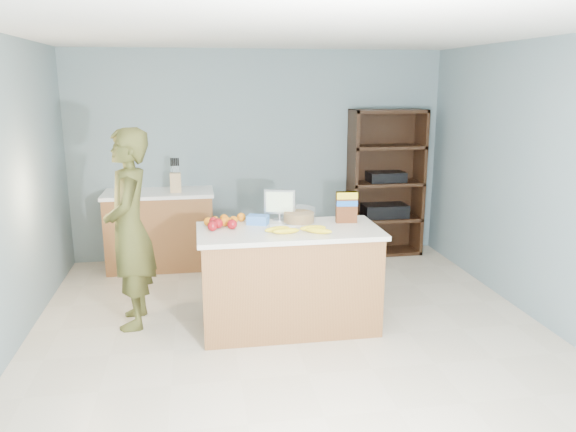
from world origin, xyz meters
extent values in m
cube|color=beige|center=(0.00, 0.00, 0.00)|extent=(4.50, 5.00, 0.02)
cube|color=slate|center=(0.00, 2.50, 1.25)|extent=(4.50, 0.02, 2.50)
cube|color=slate|center=(0.00, -2.50, 1.25)|extent=(4.50, 0.02, 2.50)
cube|color=slate|center=(2.25, 0.00, 1.25)|extent=(0.02, 5.00, 2.50)
cube|color=white|center=(0.00, 0.00, 2.50)|extent=(4.50, 5.00, 0.02)
cube|color=brown|center=(0.00, 0.30, 0.43)|extent=(1.50, 0.70, 0.86)
cube|color=silver|center=(0.00, 0.30, 0.88)|extent=(1.56, 0.76, 0.04)
cube|color=black|center=(0.00, 0.30, 0.05)|extent=(1.46, 0.66, 0.10)
cube|color=brown|center=(-1.20, 2.20, 0.43)|extent=(1.20, 0.60, 0.86)
cube|color=white|center=(-1.20, 2.20, 0.88)|extent=(1.24, 0.62, 0.04)
cube|color=black|center=(1.55, 2.48, 0.90)|extent=(0.90, 0.04, 1.80)
cube|color=black|center=(1.12, 2.30, 0.90)|extent=(0.04, 0.40, 1.80)
cube|color=black|center=(1.98, 2.30, 0.90)|extent=(0.04, 0.40, 1.80)
cube|color=black|center=(1.55, 2.30, 0.02)|extent=(0.90, 0.40, 0.04)
cube|color=black|center=(1.55, 2.30, 0.45)|extent=(0.90, 0.40, 0.04)
cube|color=black|center=(1.55, 2.30, 0.90)|extent=(0.90, 0.40, 0.04)
cube|color=black|center=(1.55, 2.30, 1.35)|extent=(0.90, 0.40, 0.04)
cube|color=black|center=(1.55, 2.30, 1.78)|extent=(0.90, 0.40, 0.04)
cube|color=black|center=(1.55, 2.30, 0.55)|extent=(0.55, 0.32, 0.16)
cube|color=black|center=(1.55, 2.30, 0.98)|extent=(0.45, 0.30, 0.12)
imported|color=#43431C|center=(-1.35, 0.60, 0.88)|extent=(0.44, 0.65, 1.75)
cube|color=tan|center=(-1.00, 2.13, 1.01)|extent=(0.12, 0.10, 0.22)
cylinder|color=black|center=(-1.04, 2.13, 1.17)|extent=(0.02, 0.02, 0.09)
cylinder|color=black|center=(-1.02, 2.13, 1.17)|extent=(0.02, 0.02, 0.09)
cylinder|color=black|center=(-1.00, 2.13, 1.17)|extent=(0.02, 0.02, 0.09)
cylinder|color=black|center=(-0.98, 2.13, 1.17)|extent=(0.02, 0.02, 0.09)
cylinder|color=black|center=(-0.96, 2.13, 1.17)|extent=(0.02, 0.02, 0.09)
cube|color=white|center=(-0.04, 0.40, 0.90)|extent=(0.22, 0.12, 0.00)
cube|color=white|center=(0.09, 0.44, 0.90)|extent=(0.25, 0.19, 0.00)
ellipsoid|color=yellow|center=(-0.12, 0.21, 0.93)|extent=(0.23, 0.11, 0.05)
ellipsoid|color=yellow|center=(-0.05, 0.14, 0.93)|extent=(0.23, 0.07, 0.05)
ellipsoid|color=yellow|center=(0.19, 0.19, 0.93)|extent=(0.23, 0.06, 0.05)
ellipsoid|color=yellow|center=(0.22, 0.10, 0.93)|extent=(0.23, 0.15, 0.05)
sphere|color=maroon|center=(-0.63, 0.47, 0.94)|extent=(0.08, 0.08, 0.08)
sphere|color=maroon|center=(-0.48, 0.37, 0.94)|extent=(0.08, 0.08, 0.08)
sphere|color=maroon|center=(-0.65, 0.33, 0.94)|extent=(0.08, 0.08, 0.08)
sphere|color=maroon|center=(-0.60, 0.42, 0.94)|extent=(0.08, 0.08, 0.08)
sphere|color=orange|center=(-0.68, 0.50, 0.94)|extent=(0.08, 0.08, 0.08)
sphere|color=orange|center=(-0.53, 0.59, 0.94)|extent=(0.08, 0.08, 0.08)
sphere|color=orange|center=(-0.47, 0.45, 0.94)|extent=(0.08, 0.08, 0.08)
sphere|color=orange|center=(-0.46, 0.52, 0.94)|extent=(0.08, 0.08, 0.08)
sphere|color=orange|center=(-0.62, 0.53, 0.94)|extent=(0.08, 0.08, 0.08)
sphere|color=orange|center=(-0.51, 0.48, 0.94)|extent=(0.08, 0.08, 0.08)
sphere|color=orange|center=(-0.38, 0.62, 0.94)|extent=(0.08, 0.08, 0.08)
sphere|color=orange|center=(-0.54, 0.48, 0.94)|extent=(0.08, 0.08, 0.08)
cube|color=blue|center=(-0.24, 0.50, 0.94)|extent=(0.21, 0.18, 0.08)
cylinder|color=#267219|center=(0.12, 0.52, 0.95)|extent=(0.27, 0.27, 0.09)
cylinder|color=white|center=(0.12, 0.52, 0.97)|extent=(0.30, 0.30, 0.13)
cylinder|color=silver|center=(-0.03, 0.61, 0.91)|extent=(0.12, 0.12, 0.01)
cylinder|color=silver|center=(-0.03, 0.61, 0.94)|extent=(0.02, 0.02, 0.05)
cube|color=silver|center=(-0.03, 0.61, 1.07)|extent=(0.28, 0.12, 0.22)
cube|color=yellow|center=(-0.04, 0.59, 1.07)|extent=(0.23, 0.08, 0.18)
cube|color=#592B14|center=(0.54, 0.43, 1.04)|extent=(0.19, 0.08, 0.28)
cube|color=yellow|center=(0.54, 0.43, 1.15)|extent=(0.19, 0.09, 0.06)
cube|color=blue|center=(0.54, 0.43, 1.08)|extent=(0.19, 0.09, 0.05)
camera|label=1|loc=(-0.76, -4.27, 2.12)|focal=35.00mm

